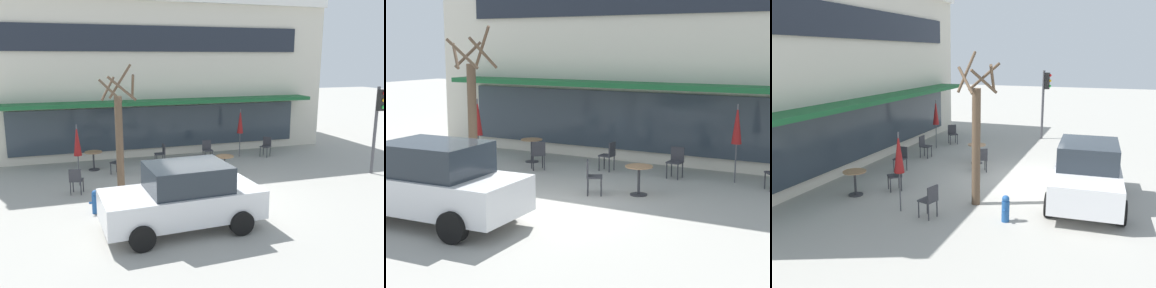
{
  "view_description": "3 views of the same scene",
  "coord_description": "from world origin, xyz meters",
  "views": [
    {
      "loc": [
        -4.32,
        -11.95,
        4.49
      ],
      "look_at": [
        0.35,
        2.64,
        1.2
      ],
      "focal_mm": 38.0,
      "sensor_mm": 36.0,
      "label": 1
    },
    {
      "loc": [
        7.28,
        -11.34,
        3.77
      ],
      "look_at": [
        -0.51,
        2.56,
        1.09
      ],
      "focal_mm": 55.0,
      "sensor_mm": 36.0,
      "label": 2
    },
    {
      "loc": [
        -13.08,
        -2.84,
        4.22
      ],
      "look_at": [
        0.59,
        2.31,
        0.95
      ],
      "focal_mm": 38.0,
      "sensor_mm": 36.0,
      "label": 3
    }
  ],
  "objects": [
    {
      "name": "cafe_chair_0",
      "position": [
        -0.45,
        4.37,
        0.53
      ],
      "size": [
        0.4,
        0.4,
        0.89
      ],
      "color": "#333338",
      "rests_on": "ground"
    },
    {
      "name": "parked_sedan",
      "position": [
        -1.44,
        -2.21,
        0.88
      ],
      "size": [
        4.28,
        2.18,
        1.76
      ],
      "color": "silver",
      "rests_on": "ground"
    },
    {
      "name": "building_facade",
      "position": [
        0.0,
        9.96,
        3.66
      ],
      "size": [
        16.56,
        9.1,
        7.31
      ],
      "color": "beige",
      "rests_on": "ground"
    },
    {
      "name": "patio_umbrella_green_folded",
      "position": [
        3.29,
        4.67,
        1.63
      ],
      "size": [
        0.28,
        0.28,
        2.2
      ],
      "color": "#4C4C51",
      "rests_on": "ground"
    },
    {
      "name": "cafe_chair_5",
      "position": [
        -4.05,
        1.51,
        0.53
      ],
      "size": [
        0.49,
        0.49,
        0.89
      ],
      "color": "#333338",
      "rests_on": "ground"
    },
    {
      "name": "fire_hydrant",
      "position": [
        -3.59,
        -0.4,
        0.35
      ],
      "size": [
        0.36,
        0.2,
        0.71
      ],
      "color": "#1E4C8C",
      "rests_on": "ground"
    },
    {
      "name": "street_tree",
      "position": [
        -2.67,
        0.71,
        1.95
      ],
      "size": [
        1.15,
        1.12,
        4.28
      ],
      "color": "brown",
      "rests_on": "ground"
    },
    {
      "name": "ground_plane",
      "position": [
        0.0,
        0.0,
        0.0
      ],
      "size": [
        80.0,
        80.0,
        0.0
      ],
      "primitive_type": "plane",
      "color": "#9E9B93"
    },
    {
      "name": "traffic_light_pole",
      "position": [
        7.11,
        0.48,
        2.3
      ],
      "size": [
        0.26,
        0.44,
        3.4
      ],
      "color": "#47474C",
      "rests_on": "ground"
    },
    {
      "name": "cafe_table_streetside",
      "position": [
        -3.26,
        4.38,
        0.52
      ],
      "size": [
        0.7,
        0.7,
        0.76
      ],
      "color": "#333338",
      "rests_on": "ground"
    },
    {
      "name": "cafe_chair_2",
      "position": [
        0.43,
        1.57,
        0.53
      ],
      "size": [
        0.54,
        0.54,
        0.89
      ],
      "color": "#333338",
      "rests_on": "ground"
    },
    {
      "name": "cafe_chair_3",
      "position": [
        1.64,
        4.47,
        0.53
      ],
      "size": [
        0.42,
        0.42,
        0.89
      ],
      "color": "#333338",
      "rests_on": "ground"
    },
    {
      "name": "cafe_table_near_wall",
      "position": [
        1.51,
        2.12,
        0.52
      ],
      "size": [
        0.7,
        0.7,
        0.76
      ],
      "color": "#333338",
      "rests_on": "ground"
    },
    {
      "name": "cafe_chair_4",
      "position": [
        -2.4,
        3.44,
        0.53
      ],
      "size": [
        0.57,
        0.57,
        0.89
      ],
      "color": "#333338",
      "rests_on": "ground"
    },
    {
      "name": "cafe_chair_1",
      "position": [
        4.48,
        4.36,
        0.53
      ],
      "size": [
        0.56,
        0.56,
        0.89
      ],
      "color": "#333338",
      "rests_on": "ground"
    },
    {
      "name": "patio_umbrella_cream_folded",
      "position": [
        -3.92,
        2.46,
        1.63
      ],
      "size": [
        0.28,
        0.28,
        2.2
      ],
      "color": "#4C4C51",
      "rests_on": "ground"
    }
  ]
}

